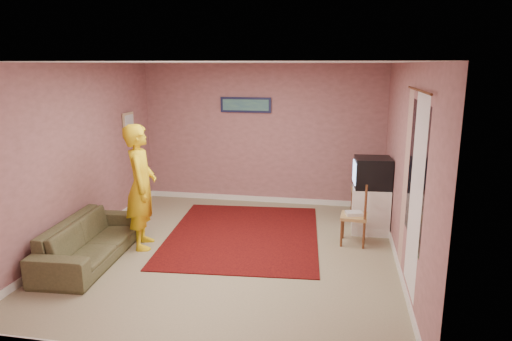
% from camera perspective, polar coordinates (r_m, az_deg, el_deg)
% --- Properties ---
extents(ground, '(5.00, 5.00, 0.00)m').
position_cam_1_polar(ground, '(6.51, -3.09, -10.21)').
color(ground, gray).
rests_on(ground, ground).
extents(wall_back, '(4.50, 0.02, 2.60)m').
position_cam_1_polar(wall_back, '(8.52, 0.75, 4.50)').
color(wall_back, '#AE7278').
rests_on(wall_back, ground).
extents(wall_front, '(4.50, 0.02, 2.60)m').
position_cam_1_polar(wall_front, '(3.82, -12.22, -6.68)').
color(wall_front, '#AE7278').
rests_on(wall_front, ground).
extents(wall_left, '(0.02, 5.00, 2.60)m').
position_cam_1_polar(wall_left, '(6.99, -21.47, 1.69)').
color(wall_left, '#AE7278').
rests_on(wall_left, ground).
extents(wall_right, '(0.02, 5.00, 2.60)m').
position_cam_1_polar(wall_right, '(6.00, 18.12, 0.18)').
color(wall_right, '#AE7278').
rests_on(wall_right, ground).
extents(ceiling, '(4.50, 5.00, 0.02)m').
position_cam_1_polar(ceiling, '(5.98, -3.41, 13.33)').
color(ceiling, white).
rests_on(ceiling, wall_back).
extents(baseboard_back, '(4.50, 0.02, 0.10)m').
position_cam_1_polar(baseboard_back, '(8.79, 0.72, -3.59)').
color(baseboard_back, white).
rests_on(baseboard_back, ground).
extents(baseboard_left, '(0.02, 5.00, 0.10)m').
position_cam_1_polar(baseboard_left, '(7.32, -20.58, -7.95)').
color(baseboard_left, white).
rests_on(baseboard_left, ground).
extents(baseboard_right, '(0.02, 5.00, 0.10)m').
position_cam_1_polar(baseboard_right, '(6.38, 17.22, -10.82)').
color(baseboard_right, white).
rests_on(baseboard_right, ground).
extents(window, '(0.01, 1.10, 1.50)m').
position_cam_1_polar(window, '(5.10, 19.42, -0.39)').
color(window, black).
rests_on(window, wall_right).
extents(curtain_sheer, '(0.01, 0.75, 2.10)m').
position_cam_1_polar(curtain_sheer, '(5.00, 19.34, -3.01)').
color(curtain_sheer, white).
rests_on(curtain_sheer, wall_right).
extents(curtain_floral, '(0.01, 0.35, 2.10)m').
position_cam_1_polar(curtain_floral, '(5.67, 18.17, -1.07)').
color(curtain_floral, beige).
rests_on(curtain_floral, wall_right).
extents(curtain_rod, '(0.02, 1.40, 0.02)m').
position_cam_1_polar(curtain_rod, '(4.97, 19.68, 9.42)').
color(curtain_rod, brown).
rests_on(curtain_rod, wall_right).
extents(picture_back, '(0.95, 0.04, 0.28)m').
position_cam_1_polar(picture_back, '(8.48, -1.29, 8.20)').
color(picture_back, '#16193D').
rests_on(picture_back, wall_back).
extents(picture_left, '(0.04, 0.38, 0.42)m').
position_cam_1_polar(picture_left, '(8.32, -15.64, 5.55)').
color(picture_left, '#CBB48B').
rests_on(picture_left, wall_left).
extents(area_rug, '(2.48, 3.00, 0.02)m').
position_cam_1_polar(area_rug, '(7.13, -1.59, -7.99)').
color(area_rug, black).
rests_on(area_rug, ground).
extents(tv_cabinet, '(0.57, 0.51, 0.72)m').
position_cam_1_polar(tv_cabinet, '(7.38, 14.11, -4.76)').
color(tv_cabinet, white).
rests_on(tv_cabinet, ground).
extents(crt_tv, '(0.58, 0.53, 0.47)m').
position_cam_1_polar(crt_tv, '(7.23, 14.33, -0.26)').
color(crt_tv, black).
rests_on(crt_tv, tv_cabinet).
extents(chair_a, '(0.44, 0.42, 0.51)m').
position_cam_1_polar(chair_a, '(8.14, 13.37, -1.51)').
color(chair_a, tan).
rests_on(chair_a, ground).
extents(dvd_player, '(0.43, 0.35, 0.06)m').
position_cam_1_polar(dvd_player, '(8.16, 13.34, -1.93)').
color(dvd_player, '#A1A0A5').
rests_on(dvd_player, chair_a).
extents(blue_throw, '(0.38, 0.05, 0.40)m').
position_cam_1_polar(blue_throw, '(8.22, 13.39, -0.05)').
color(blue_throw, '#97C6F8').
rests_on(blue_throw, chair_a).
extents(chair_b, '(0.40, 0.41, 0.47)m').
position_cam_1_polar(chair_b, '(6.79, 12.18, -4.77)').
color(chair_b, tan).
rests_on(chair_b, ground).
extents(game_console, '(0.27, 0.22, 0.05)m').
position_cam_1_polar(game_console, '(6.81, 12.15, -5.26)').
color(game_console, silver).
rests_on(game_console, chair_b).
extents(sofa, '(0.87, 1.96, 0.56)m').
position_cam_1_polar(sofa, '(6.56, -20.00, -8.20)').
color(sofa, brown).
rests_on(sofa, ground).
extents(person, '(0.60, 0.75, 1.78)m').
position_cam_1_polar(person, '(6.65, -14.17, -1.97)').
color(person, yellow).
rests_on(person, ground).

